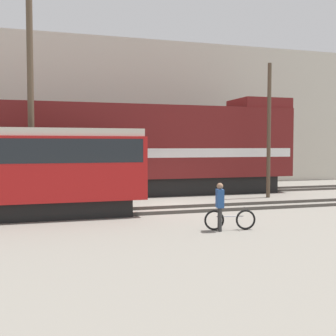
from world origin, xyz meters
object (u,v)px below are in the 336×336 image
(bicycle, at_px, (230,220))
(person, at_px, (220,202))
(utility_pole_left, at_px, (31,104))
(utility_pole_center, at_px, (269,131))
(streetcar, at_px, (26,167))
(freight_locomotive, at_px, (107,149))

(bicycle, xyz_separation_m, person, (-0.40, -0.07, 0.62))
(utility_pole_left, height_order, utility_pole_center, utility_pole_left)
(bicycle, bearing_deg, person, -170.34)
(utility_pole_center, bearing_deg, streetcar, -166.01)
(person, bearing_deg, utility_pole_center, 50.75)
(streetcar, xyz_separation_m, utility_pole_left, (0.14, 3.06, 2.70))
(utility_pole_left, bearing_deg, streetcar, -92.56)
(utility_pole_left, xyz_separation_m, utility_pole_center, (12.15, 0.00, -1.08))
(freight_locomotive, distance_m, utility_pole_left, 5.36)
(streetcar, xyz_separation_m, bicycle, (6.56, -4.38, -1.64))
(utility_pole_left, bearing_deg, freight_locomotive, 38.27)
(freight_locomotive, bearing_deg, person, -78.55)
(bicycle, relative_size, person, 1.08)
(streetcar, distance_m, utility_pole_left, 4.09)
(person, bearing_deg, utility_pole_left, 128.74)
(streetcar, height_order, person, streetcar)
(freight_locomotive, bearing_deg, streetcar, -123.27)
(person, xyz_separation_m, utility_pole_left, (-6.02, 7.51, 3.73))
(streetcar, relative_size, utility_pole_left, 0.96)
(freight_locomotive, distance_m, streetcar, 7.35)
(freight_locomotive, bearing_deg, utility_pole_center, -20.31)
(bicycle, bearing_deg, freight_locomotive, 103.61)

